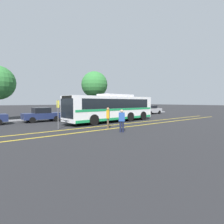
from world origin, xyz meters
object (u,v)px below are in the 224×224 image
at_px(parked_car_4, 151,110).
at_px(pedestrian_1, 122,119).
at_px(parked_car_2, 92,113).
at_px(pedestrian_0, 108,117).
at_px(bus_stop_sign, 58,111).
at_px(tree_0, 94,85).
at_px(transit_bus, 112,107).
at_px(parked_car_3, 129,111).
at_px(parked_car_1, 42,115).

relative_size(parked_car_4, pedestrian_1, 2.61).
relative_size(parked_car_2, pedestrian_0, 2.94).
bearing_deg(bus_stop_sign, parked_car_2, -52.00).
bearing_deg(tree_0, transit_bus, -110.64).
bearing_deg(pedestrian_0, parked_car_4, 162.77).
height_order(transit_bus, tree_0, tree_0).
bearing_deg(parked_car_2, bus_stop_sign, 135.74).
xyz_separation_m(parked_car_3, tree_0, (-4.33, 3.32, 4.07)).
xyz_separation_m(transit_bus, parked_car_1, (-5.89, 4.70, -0.79)).
xyz_separation_m(transit_bus, parked_car_3, (7.52, 5.16, -0.81)).
bearing_deg(parked_car_1, bus_stop_sign, -5.29).
relative_size(parked_car_3, bus_stop_sign, 1.90).
relative_size(parked_car_2, bus_stop_sign, 2.15).
xyz_separation_m(pedestrian_1, tree_0, (6.73, 14.05, 3.90)).
bearing_deg(transit_bus, bus_stop_sign, 98.18).
height_order(parked_car_3, pedestrian_0, pedestrian_0).
height_order(pedestrian_0, pedestrian_1, pedestrian_0).
relative_size(parked_car_3, parked_car_4, 1.05).
xyz_separation_m(pedestrian_1, bus_stop_sign, (-2.93, 4.18, 0.55)).
xyz_separation_m(parked_car_4, pedestrian_0, (-16.01, -8.77, 0.20)).
distance_m(parked_car_4, pedestrian_0, 18.26).
distance_m(parked_car_1, bus_stop_sign, 6.17).
height_order(transit_bus, pedestrian_0, transit_bus).
height_order(bus_stop_sign, tree_0, tree_0).
xyz_separation_m(pedestrian_0, bus_stop_sign, (-3.25, 2.16, 0.49)).
relative_size(parked_car_1, parked_car_3, 0.91).
xyz_separation_m(parked_car_1, parked_car_3, (13.41, 0.45, -0.02)).
xyz_separation_m(parked_car_1, pedestrian_0, (2.67, -8.26, 0.20)).
distance_m(parked_car_3, parked_car_4, 5.27).
bearing_deg(transit_bus, pedestrian_0, 133.83).
bearing_deg(transit_bus, parked_car_4, -71.85).
height_order(parked_car_4, pedestrian_1, pedestrian_1).
height_order(parked_car_1, bus_stop_sign, bus_stop_sign).
height_order(parked_car_4, tree_0, tree_0).
height_order(parked_car_1, parked_car_2, parked_car_1).
height_order(pedestrian_1, bus_stop_sign, bus_stop_sign).
relative_size(transit_bus, pedestrian_0, 6.59).
bearing_deg(parked_car_3, bus_stop_sign, -65.12).
height_order(parked_car_4, pedestrian_0, pedestrian_0).
bearing_deg(pedestrian_0, bus_stop_sign, -79.61).
xyz_separation_m(parked_car_1, parked_car_4, (18.68, 0.51, 0.01)).
height_order(parked_car_2, parked_car_3, parked_car_3).
height_order(transit_bus, parked_car_1, transit_bus).
bearing_deg(parked_car_3, pedestrian_1, -46.08).
xyz_separation_m(parked_car_2, bus_stop_sign, (-7.00, -6.31, 0.76)).
xyz_separation_m(parked_car_3, bus_stop_sign, (-13.99, -6.56, 0.72)).
bearing_deg(parked_car_2, pedestrian_0, 159.79).
bearing_deg(parked_car_2, pedestrian_1, 162.49).
relative_size(parked_car_1, tree_0, 0.57).
distance_m(parked_car_1, pedestrian_1, 10.55).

